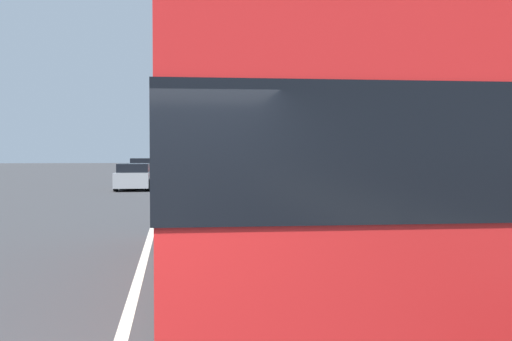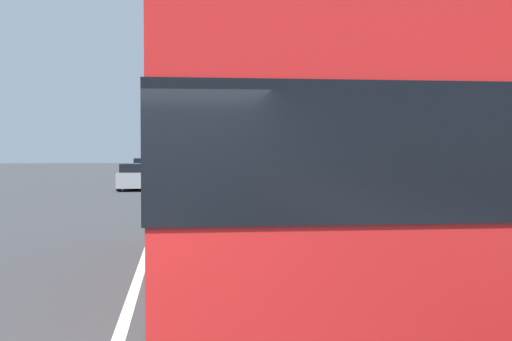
{
  "view_description": "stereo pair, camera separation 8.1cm",
  "coord_description": "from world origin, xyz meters",
  "px_view_note": "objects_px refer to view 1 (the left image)",
  "views": [
    {
      "loc": [
        -3.85,
        -0.6,
        2.12
      ],
      "look_at": [
        7.35,
        -2.09,
        1.77
      ],
      "focal_mm": 43.16,
      "sensor_mm": 36.0,
      "label": 1
    },
    {
      "loc": [
        -3.86,
        -0.68,
        2.12
      ],
      "look_at": [
        7.35,
        -2.09,
        1.77
      ],
      "focal_mm": 43.16,
      "sensor_mm": 36.0,
      "label": 2
    }
  ],
  "objects_px": {
    "motorcycle_angled": "(457,277)",
    "utility_pole": "(456,44)",
    "car_side_street": "(134,177)",
    "car_behind_bus": "(140,167)",
    "coach_bus": "(254,173)",
    "car_oncoming": "(195,168)"
  },
  "relations": [
    {
      "from": "motorcycle_angled",
      "to": "car_side_street",
      "type": "distance_m",
      "value": 27.82
    },
    {
      "from": "motorcycle_angled",
      "to": "car_oncoming",
      "type": "bearing_deg",
      "value": 19.05
    },
    {
      "from": "coach_bus",
      "to": "car_oncoming",
      "type": "distance_m",
      "value": 41.74
    },
    {
      "from": "coach_bus",
      "to": "motorcycle_angled",
      "type": "relative_size",
      "value": 5.03
    },
    {
      "from": "motorcycle_angled",
      "to": "car_behind_bus",
      "type": "distance_m",
      "value": 47.97
    },
    {
      "from": "car_oncoming",
      "to": "utility_pole",
      "type": "distance_m",
      "value": 38.94
    },
    {
      "from": "coach_bus",
      "to": "utility_pole",
      "type": "xyz_separation_m",
      "value": [
        3.21,
        -4.83,
        2.68
      ]
    },
    {
      "from": "car_side_street",
      "to": "utility_pole",
      "type": "xyz_separation_m",
      "value": [
        -21.94,
        -8.33,
        3.76
      ]
    },
    {
      "from": "coach_bus",
      "to": "car_side_street",
      "type": "bearing_deg",
      "value": 8.7
    },
    {
      "from": "motorcycle_angled",
      "to": "utility_pole",
      "type": "bearing_deg",
      "value": -8.53
    },
    {
      "from": "motorcycle_angled",
      "to": "car_side_street",
      "type": "relative_size",
      "value": 0.5
    },
    {
      "from": "car_behind_bus",
      "to": "coach_bus",
      "type": "bearing_deg",
      "value": 2.3
    },
    {
      "from": "car_oncoming",
      "to": "car_behind_bus",
      "type": "relative_size",
      "value": 1.05
    },
    {
      "from": "motorcycle_angled",
      "to": "car_behind_bus",
      "type": "bearing_deg",
      "value": 24.47
    },
    {
      "from": "coach_bus",
      "to": "car_side_street",
      "type": "xyz_separation_m",
      "value": [
        25.16,
        3.49,
        -1.07
      ]
    },
    {
      "from": "coach_bus",
      "to": "motorcycle_angled",
      "type": "height_order",
      "value": "coach_bus"
    },
    {
      "from": "coach_bus",
      "to": "car_oncoming",
      "type": "relative_size",
      "value": 2.63
    },
    {
      "from": "car_oncoming",
      "to": "utility_pole",
      "type": "bearing_deg",
      "value": -170.44
    },
    {
      "from": "coach_bus",
      "to": "motorcycle_angled",
      "type": "xyz_separation_m",
      "value": [
        -2.03,
        -2.38,
        -1.29
      ]
    },
    {
      "from": "coach_bus",
      "to": "utility_pole",
      "type": "relative_size",
      "value": 1.31
    },
    {
      "from": "coach_bus",
      "to": "car_behind_bus",
      "type": "relative_size",
      "value": 2.76
    },
    {
      "from": "motorcycle_angled",
      "to": "utility_pole",
      "type": "height_order",
      "value": "utility_pole"
    }
  ]
}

